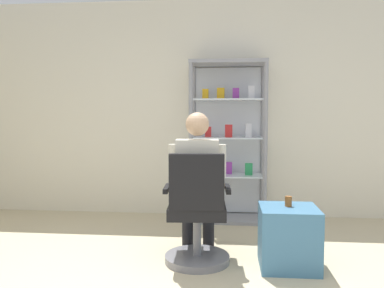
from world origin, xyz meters
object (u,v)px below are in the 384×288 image
(office_chair, at_px, (197,219))
(tea_glass, at_px, (288,201))
(storage_crate, at_px, (288,237))
(display_cabinet_main, at_px, (228,140))
(seated_shopkeeper, at_px, (197,178))

(office_chair, relative_size, tea_glass, 11.27)
(storage_crate, bearing_deg, tea_glass, 92.19)
(storage_crate, distance_m, tea_glass, 0.30)
(display_cabinet_main, bearing_deg, tea_glass, -70.61)
(seated_shopkeeper, bearing_deg, storage_crate, -10.95)
(storage_crate, relative_size, tea_glass, 5.95)
(display_cabinet_main, xyz_separation_m, tea_glass, (0.51, -1.45, -0.41))
(display_cabinet_main, height_order, office_chair, display_cabinet_main)
(display_cabinet_main, height_order, storage_crate, display_cabinet_main)
(tea_glass, bearing_deg, display_cabinet_main, 109.39)
(office_chair, bearing_deg, storage_crate, 1.04)
(office_chair, height_order, seated_shopkeeper, seated_shopkeeper)
(seated_shopkeeper, xyz_separation_m, storage_crate, (0.77, -0.15, -0.46))
(display_cabinet_main, xyz_separation_m, office_chair, (-0.25, -1.49, -0.57))
(display_cabinet_main, bearing_deg, storage_crate, -70.96)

